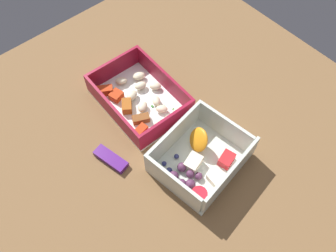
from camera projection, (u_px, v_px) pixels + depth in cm
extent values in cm
cube|color=brown|center=(168.00, 126.00, 71.63)|extent=(80.00, 80.00, 2.00)
cube|color=white|center=(140.00, 102.00, 73.24)|extent=(19.61, 14.45, 0.60)
cube|color=maroon|center=(167.00, 124.00, 67.18)|extent=(1.06, 13.83, 4.71)
cube|color=maroon|center=(113.00, 68.00, 74.78)|extent=(1.06, 13.83, 4.71)
cube|color=maroon|center=(112.00, 111.00, 68.79)|extent=(17.97, 1.20, 4.71)
cube|color=maroon|center=(164.00, 79.00, 73.17)|extent=(17.97, 1.20, 4.71)
ellipsoid|color=beige|center=(139.00, 76.00, 75.40)|extent=(2.67, 3.18, 1.36)
ellipsoid|color=beige|center=(162.00, 109.00, 70.93)|extent=(2.88, 2.95, 1.21)
ellipsoid|color=beige|center=(155.00, 86.00, 74.02)|extent=(2.97, 3.02, 1.25)
ellipsoid|color=beige|center=(121.00, 81.00, 74.76)|extent=(2.93, 3.14, 1.29)
ellipsoid|color=beige|center=(132.00, 95.00, 72.58)|extent=(2.84, 3.33, 1.41)
ellipsoid|color=beige|center=(158.00, 125.00, 68.67)|extent=(3.32, 3.60, 1.48)
ellipsoid|color=beige|center=(143.00, 107.00, 71.10)|extent=(3.02, 3.29, 1.35)
ellipsoid|color=beige|center=(156.00, 101.00, 72.01)|extent=(2.93, 2.74, 1.20)
ellipsoid|color=beige|center=(168.00, 119.00, 69.70)|extent=(2.35, 2.74, 1.15)
ellipsoid|color=beige|center=(179.00, 111.00, 70.57)|extent=(2.73, 3.15, 1.32)
ellipsoid|color=beige|center=(140.00, 86.00, 74.03)|extent=(2.39, 2.98, 1.32)
cube|color=red|center=(104.00, 91.00, 73.35)|extent=(3.37, 3.98, 1.78)
cube|color=red|center=(141.00, 131.00, 68.39)|extent=(2.12, 3.16, 1.31)
cube|color=red|center=(116.00, 96.00, 72.83)|extent=(2.84, 3.00, 1.51)
cube|color=#AD5B1E|center=(127.00, 106.00, 71.24)|extent=(3.60, 3.34, 1.79)
cube|color=brown|center=(141.00, 119.00, 69.83)|extent=(3.02, 3.86, 1.38)
cube|color=#387A33|center=(174.00, 110.00, 71.74)|extent=(0.60, 0.40, 0.20)
cube|color=#387A33|center=(154.00, 105.00, 72.30)|extent=(0.60, 0.40, 0.20)
cube|color=#387A33|center=(164.00, 106.00, 72.18)|extent=(0.60, 0.40, 0.20)
cube|color=silver|center=(199.00, 162.00, 65.82)|extent=(15.54, 17.68, 0.60)
cube|color=silver|center=(229.00, 176.00, 60.93)|extent=(2.86, 15.86, 5.71)
cube|color=silver|center=(174.00, 135.00, 65.35)|extent=(2.86, 15.86, 5.71)
cube|color=silver|center=(174.00, 184.00, 60.08)|extent=(12.18, 2.33, 5.71)
cube|color=silver|center=(225.00, 127.00, 66.20)|extent=(12.18, 2.33, 5.71)
ellipsoid|color=orange|center=(199.00, 140.00, 65.24)|extent=(5.75, 5.21, 4.70)
cube|color=red|center=(227.00, 160.00, 64.74)|extent=(3.05, 3.59, 1.85)
cube|color=#F4EACC|center=(214.00, 179.00, 62.84)|extent=(2.70, 2.11, 1.53)
cube|color=#F4EACC|center=(193.00, 163.00, 64.32)|extent=(3.38, 3.94, 2.01)
sphere|color=#562D4C|center=(190.00, 184.00, 62.08)|extent=(1.92, 1.92, 1.92)
sphere|color=#562D4C|center=(182.00, 167.00, 63.93)|extent=(1.80, 1.80, 1.80)
sphere|color=#562D4C|center=(173.00, 176.00, 62.91)|extent=(1.95, 1.95, 1.95)
sphere|color=#562D4C|center=(190.00, 174.00, 63.35)|extent=(1.57, 1.57, 1.57)
sphere|color=#562D4C|center=(199.00, 176.00, 63.18)|extent=(1.45, 1.45, 1.45)
sphere|color=#562D4C|center=(182.00, 183.00, 62.31)|extent=(1.67, 1.67, 1.67)
cone|color=red|center=(199.00, 196.00, 60.74)|extent=(2.90, 2.90, 2.32)
sphere|color=navy|center=(176.00, 156.00, 65.57)|extent=(0.97, 0.97, 0.97)
sphere|color=navy|center=(169.00, 170.00, 63.95)|extent=(1.15, 1.15, 1.15)
sphere|color=navy|center=(164.00, 164.00, 64.79)|extent=(0.95, 0.95, 0.95)
cube|color=#51197A|center=(111.00, 159.00, 65.84)|extent=(7.36, 3.90, 1.20)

